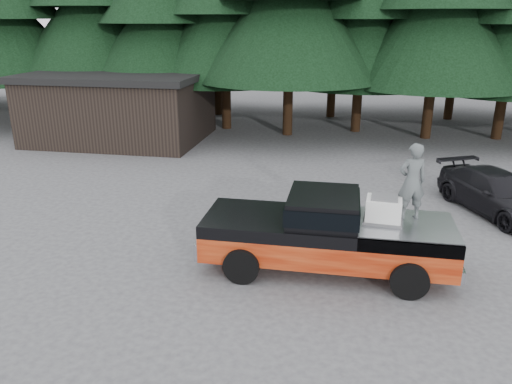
% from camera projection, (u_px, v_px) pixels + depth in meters
% --- Properties ---
extents(ground, '(120.00, 120.00, 0.00)m').
position_uv_depth(ground, '(255.00, 262.00, 12.48)').
color(ground, '#454548').
rests_on(ground, ground).
extents(pickup_truck, '(6.00, 2.04, 1.33)m').
position_uv_depth(pickup_truck, '(326.00, 244.00, 11.91)').
color(pickup_truck, '#C85120').
rests_on(pickup_truck, ground).
extents(truck_cab, '(1.66, 1.90, 0.59)m').
position_uv_depth(truck_cab, '(323.00, 206.00, 11.61)').
color(truck_cab, black).
rests_on(truck_cab, pickup_truck).
extents(air_compressor, '(0.84, 0.72, 0.54)m').
position_uv_depth(air_compressor, '(383.00, 210.00, 11.42)').
color(air_compressor, white).
rests_on(air_compressor, pickup_truck).
extents(man_on_bed, '(0.75, 0.60, 1.81)m').
position_uv_depth(man_on_bed, '(412.00, 182.00, 11.39)').
color(man_on_bed, '#505757').
rests_on(man_on_bed, pickup_truck).
extents(parked_car, '(3.52, 4.76, 1.28)m').
position_uv_depth(parked_car, '(497.00, 193.00, 15.45)').
color(parked_car, black).
rests_on(parked_car, ground).
extents(utility_building, '(8.40, 6.40, 3.30)m').
position_uv_depth(utility_building, '(121.00, 106.00, 24.62)').
color(utility_building, black).
rests_on(utility_building, ground).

